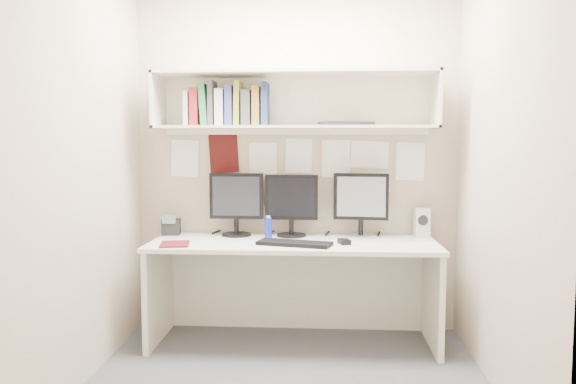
# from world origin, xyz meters

# --- Properties ---
(floor) EXTENTS (2.40, 2.00, 0.01)m
(floor) POSITION_xyz_m (0.00, 0.00, 0.00)
(floor) COLOR #47474C
(floor) RESTS_ON ground
(wall_back) EXTENTS (2.40, 0.02, 2.60)m
(wall_back) POSITION_xyz_m (0.00, 1.00, 1.30)
(wall_back) COLOR tan
(wall_back) RESTS_ON ground
(wall_front) EXTENTS (2.40, 0.02, 2.60)m
(wall_front) POSITION_xyz_m (0.00, -1.00, 1.30)
(wall_front) COLOR tan
(wall_front) RESTS_ON ground
(wall_left) EXTENTS (0.02, 2.00, 2.60)m
(wall_left) POSITION_xyz_m (-1.20, 0.00, 1.30)
(wall_left) COLOR tan
(wall_left) RESTS_ON ground
(wall_right) EXTENTS (0.02, 2.00, 2.60)m
(wall_right) POSITION_xyz_m (1.20, 0.00, 1.30)
(wall_right) COLOR tan
(wall_right) RESTS_ON ground
(desk) EXTENTS (2.00, 0.70, 0.73)m
(desk) POSITION_xyz_m (0.00, 0.65, 0.37)
(desk) COLOR silver
(desk) RESTS_ON floor
(overhead_hutch) EXTENTS (2.00, 0.38, 0.40)m
(overhead_hutch) POSITION_xyz_m (0.00, 0.86, 1.72)
(overhead_hutch) COLOR silver
(overhead_hutch) RESTS_ON wall_back
(pinned_papers) EXTENTS (1.92, 0.01, 0.48)m
(pinned_papers) POSITION_xyz_m (0.00, 0.99, 1.25)
(pinned_papers) COLOR white
(pinned_papers) RESTS_ON wall_back
(monitor_left) EXTENTS (0.40, 0.22, 0.46)m
(monitor_left) POSITION_xyz_m (-0.44, 0.87, 0.98)
(monitor_left) COLOR black
(monitor_left) RESTS_ON desk
(monitor_center) EXTENTS (0.39, 0.21, 0.45)m
(monitor_center) POSITION_xyz_m (-0.03, 0.87, 0.98)
(monitor_center) COLOR black
(monitor_center) RESTS_ON desk
(monitor_right) EXTENTS (0.40, 0.22, 0.47)m
(monitor_right) POSITION_xyz_m (0.48, 0.87, 0.98)
(monitor_right) COLOR #A5A5AA
(monitor_right) RESTS_ON desk
(keyboard) EXTENTS (0.53, 0.30, 0.02)m
(keyboard) POSITION_xyz_m (0.01, 0.50, 0.74)
(keyboard) COLOR black
(keyboard) RESTS_ON desk
(mouse) EXTENTS (0.09, 0.12, 0.03)m
(mouse) POSITION_xyz_m (0.35, 0.56, 0.75)
(mouse) COLOR black
(mouse) RESTS_ON desk
(speaker) EXTENTS (0.11, 0.12, 0.21)m
(speaker) POSITION_xyz_m (0.93, 0.91, 0.84)
(speaker) COLOR #BCBCB7
(speaker) RESTS_ON desk
(blue_bottle) EXTENTS (0.05, 0.05, 0.17)m
(blue_bottle) POSITION_xyz_m (-0.19, 0.74, 0.81)
(blue_bottle) COLOR navy
(blue_bottle) RESTS_ON desk
(maroon_notebook) EXTENTS (0.23, 0.26, 0.01)m
(maroon_notebook) POSITION_xyz_m (-0.79, 0.45, 0.74)
(maroon_notebook) COLOR #5A0F1C
(maroon_notebook) RESTS_ON desk
(desk_phone) EXTENTS (0.14, 0.13, 0.16)m
(desk_phone) POSITION_xyz_m (-0.93, 0.87, 0.79)
(desk_phone) COLOR black
(desk_phone) RESTS_ON desk
(book_stack) EXTENTS (0.60, 0.20, 0.32)m
(book_stack) POSITION_xyz_m (-0.49, 0.81, 1.68)
(book_stack) COLOR silver
(book_stack) RESTS_ON overhead_hutch
(hutch_tray) EXTENTS (0.40, 0.27, 0.03)m
(hutch_tray) POSITION_xyz_m (0.37, 0.78, 1.55)
(hutch_tray) COLOR black
(hutch_tray) RESTS_ON overhead_hutch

